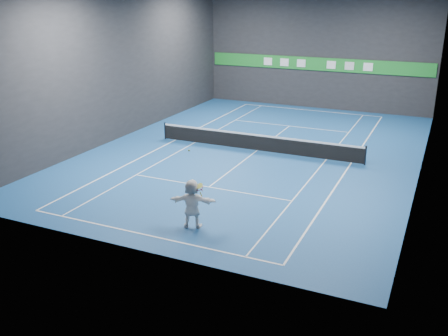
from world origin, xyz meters
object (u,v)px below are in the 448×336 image
at_px(tennis_net, 257,142).
at_px(tennis_ball, 189,150).
at_px(player, 192,204).
at_px(tennis_racket, 200,188).

bearing_deg(tennis_net, tennis_ball, -83.46).
bearing_deg(player, tennis_racket, 172.26).
distance_m(tennis_ball, tennis_racket, 1.54).
relative_size(player, tennis_racket, 3.46).
height_order(player, tennis_ball, tennis_ball).
height_order(player, tennis_net, player).
relative_size(player, tennis_ball, 26.89).
relative_size(tennis_ball, tennis_racket, 0.13).
bearing_deg(tennis_racket, tennis_ball, -176.76).
bearing_deg(tennis_net, player, -82.99).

